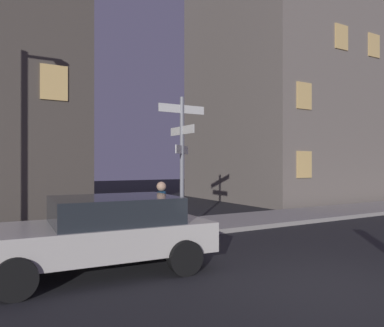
% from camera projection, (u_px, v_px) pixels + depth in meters
% --- Properties ---
extents(ground_plane, '(80.00, 80.00, 0.00)m').
position_uv_depth(ground_plane, '(336.00, 289.00, 5.93)').
color(ground_plane, '#232326').
extents(sidewalk_kerb, '(40.00, 2.60, 0.14)m').
position_uv_depth(sidewalk_kerb, '(167.00, 228.00, 11.20)').
color(sidewalk_kerb, '#9E9991').
rests_on(sidewalk_kerb, ground_plane).
extents(signpost, '(1.49, 1.38, 3.83)m').
position_uv_depth(signpost, '(182.00, 151.00, 10.74)').
color(signpost, gray).
rests_on(signpost, sidewalk_kerb).
extents(car_far_oncoming, '(4.39, 2.30, 1.39)m').
position_uv_depth(car_far_oncoming, '(102.00, 231.00, 6.95)').
color(car_far_oncoming, beige).
rests_on(car_far_oncoming, ground_plane).
extents(cyclist, '(1.81, 0.38, 1.61)m').
position_uv_depth(cyclist, '(160.00, 219.00, 8.50)').
color(cyclist, black).
rests_on(cyclist, ground_plane).
extents(building_right_block, '(10.17, 8.83, 21.50)m').
position_uv_depth(building_right_block, '(293.00, 20.00, 22.29)').
color(building_right_block, slate).
rests_on(building_right_block, ground_plane).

